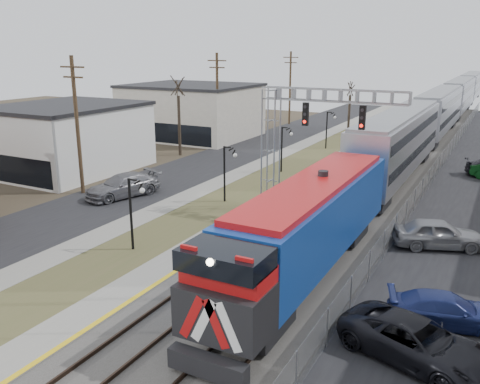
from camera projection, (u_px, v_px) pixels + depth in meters
The scene contains 19 objects.
street_west at pixel (190, 170), 45.17m from camera, with size 7.00×120.00×0.04m, color black.
sidewalk at pixel (235, 175), 43.14m from camera, with size 2.00×120.00×0.08m, color gray.
grass_median at pixel (267, 180), 41.79m from camera, with size 4.00×120.00×0.06m, color #494C29.
platform at pixel (301, 183), 40.42m from camera, with size 2.00×120.00×0.24m, color gray.
ballast_bed at pixel (363, 191), 38.17m from camera, with size 8.00×120.00×0.20m, color #595651.
platform_edge at pixel (311, 183), 39.99m from camera, with size 0.24×120.00×0.01m, color gold.
track_near at pixel (337, 186), 39.02m from camera, with size 1.58×120.00×0.15m.
track_far at pixel (383, 192), 37.45m from camera, with size 1.58×120.00×0.15m.
train at pixel (442, 111), 63.12m from camera, with size 3.00×108.65×5.33m.
signal_gantry at pixel (296, 129), 31.96m from camera, with size 9.00×1.07×8.15m.
lampposts at pixel (134, 213), 27.05m from camera, with size 0.14×62.14×4.00m.
utility_poles at pixel (77, 127), 36.66m from camera, with size 0.28×80.28×10.00m.
fence at pixel (422, 189), 36.09m from camera, with size 0.04×120.00×1.60m, color gray.
buildings_west at pixel (10, 148), 39.46m from camera, with size 14.00×67.00×7.00m.
bare_trees at pixel (202, 133), 48.29m from camera, with size 12.30×42.30×5.95m.
car_lot_c at pixel (416, 342), 17.47m from camera, with size 2.46×5.33×1.48m, color black.
car_lot_d at pixel (446, 311), 19.74m from camera, with size 1.81×4.45×1.29m, color navy.
car_lot_e at pixel (438, 234), 27.41m from camera, with size 1.89×4.71×1.60m, color gray.
car_street_b at pixel (123, 186), 36.84m from camera, with size 2.30×5.65×1.64m, color slate.
Camera 1 is at (13.02, -1.78, 10.52)m, focal length 38.00 mm.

